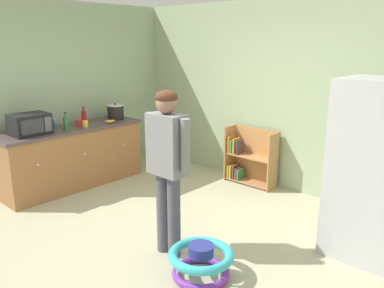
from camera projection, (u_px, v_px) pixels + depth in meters
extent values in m
plane|color=#AFAC8B|center=(162.00, 240.00, 4.24)|extent=(12.00, 12.00, 0.00)
cube|color=#9DB088|center=(279.00, 96.00, 5.56)|extent=(5.20, 0.06, 2.70)
cube|color=#98B08D|center=(84.00, 91.00, 6.19)|extent=(0.06, 2.99, 2.70)
cube|color=#976139|center=(73.00, 158.00, 5.76)|extent=(0.60, 2.08, 0.86)
cube|color=#4E4040|center=(71.00, 129.00, 5.65)|extent=(0.64, 2.12, 0.04)
sphere|color=silver|center=(38.00, 165.00, 5.03)|extent=(0.04, 0.04, 0.04)
sphere|color=silver|center=(84.00, 154.00, 5.52)|extent=(0.04, 0.04, 0.04)
sphere|color=silver|center=(123.00, 145.00, 6.02)|extent=(0.04, 0.04, 0.04)
cube|color=#B7BABF|center=(372.00, 170.00, 3.78)|extent=(0.70, 0.68, 1.78)
cylinder|color=silver|center=(329.00, 158.00, 3.88)|extent=(0.02, 0.02, 0.50)
cube|color=#333333|center=(340.00, 126.00, 3.91)|extent=(0.01, 0.67, 0.01)
cube|color=#B47B4A|center=(230.00, 152.00, 6.08)|extent=(0.02, 0.28, 0.85)
cube|color=#B47B4A|center=(273.00, 162.00, 5.57)|extent=(0.02, 0.28, 0.85)
cube|color=#B67D45|center=(255.00, 155.00, 5.92)|extent=(0.80, 0.02, 0.85)
cube|color=#B47B4A|center=(250.00, 182.00, 5.93)|extent=(0.76, 0.24, 0.02)
cube|color=#B47B4A|center=(251.00, 156.00, 5.83)|extent=(0.76, 0.24, 0.02)
cube|color=gold|center=(230.00, 171.00, 6.11)|extent=(0.02, 0.17, 0.19)
cube|color=orange|center=(231.00, 144.00, 6.00)|extent=(0.03, 0.17, 0.26)
cube|color=gold|center=(233.00, 171.00, 6.08)|extent=(0.02, 0.17, 0.20)
cube|color=#2A8E50|center=(234.00, 146.00, 5.97)|extent=(0.03, 0.17, 0.20)
cube|color=#464545|center=(236.00, 171.00, 6.04)|extent=(0.02, 0.17, 0.22)
cube|color=orange|center=(236.00, 146.00, 5.94)|extent=(0.03, 0.17, 0.24)
cube|color=red|center=(238.00, 173.00, 6.02)|extent=(0.02, 0.17, 0.18)
cube|color=#42383C|center=(240.00, 147.00, 5.90)|extent=(0.02, 0.17, 0.22)
cube|color=#28854A|center=(240.00, 174.00, 5.99)|extent=(0.03, 0.17, 0.16)
cylinder|color=#4C4B58|center=(163.00, 212.00, 3.94)|extent=(0.13, 0.13, 0.86)
cylinder|color=#4C4B58|center=(174.00, 217.00, 3.84)|extent=(0.13, 0.13, 0.86)
cube|color=slate|center=(167.00, 144.00, 3.70)|extent=(0.38, 0.22, 0.59)
cylinder|color=slate|center=(150.00, 137.00, 3.85)|extent=(0.09, 0.09, 0.50)
cylinder|color=slate|center=(185.00, 146.00, 3.54)|extent=(0.09, 0.09, 0.50)
sphere|color=#936752|center=(166.00, 103.00, 3.60)|extent=(0.21, 0.21, 0.21)
ellipsoid|color=#4A2A19|center=(166.00, 97.00, 3.59)|extent=(0.22, 0.22, 0.13)
torus|color=purple|center=(201.00, 273.00, 3.58)|extent=(0.54, 0.54, 0.07)
torus|color=#31ADB6|center=(201.00, 255.00, 3.54)|extent=(0.60, 0.60, 0.08)
cylinder|color=navy|center=(201.00, 250.00, 3.52)|extent=(0.23, 0.23, 0.10)
cylinder|color=silver|center=(220.00, 273.00, 3.41)|extent=(0.02, 0.02, 0.18)
cylinder|color=silver|center=(205.00, 252.00, 3.77)|extent=(0.02, 0.02, 0.18)
cylinder|color=silver|center=(178.00, 268.00, 3.50)|extent=(0.02, 0.02, 0.18)
cube|color=black|center=(30.00, 124.00, 5.18)|extent=(0.36, 0.48, 0.28)
cube|color=#2D2D33|center=(33.00, 127.00, 5.02)|extent=(0.01, 0.31, 0.20)
cube|color=#515156|center=(48.00, 124.00, 5.17)|extent=(0.01, 0.10, 0.20)
cylinder|color=black|center=(116.00, 112.00, 6.21)|extent=(0.26, 0.26, 0.22)
cylinder|color=silver|center=(115.00, 105.00, 6.18)|extent=(0.26, 0.26, 0.02)
sphere|color=black|center=(115.00, 104.00, 6.17)|extent=(0.03, 0.03, 0.03)
ellipsoid|color=yellow|center=(110.00, 121.00, 5.94)|extent=(0.11, 0.15, 0.04)
ellipsoid|color=gold|center=(111.00, 121.00, 5.94)|extent=(0.07, 0.16, 0.04)
ellipsoid|color=yellow|center=(111.00, 121.00, 5.93)|extent=(0.07, 0.16, 0.04)
ellipsoid|color=yellow|center=(111.00, 121.00, 5.92)|extent=(0.11, 0.15, 0.04)
cylinder|color=#33753D|center=(66.00, 123.00, 5.48)|extent=(0.07, 0.07, 0.18)
cylinder|color=#33753D|center=(65.00, 115.00, 5.45)|extent=(0.03, 0.03, 0.05)
cylinder|color=black|center=(65.00, 113.00, 5.44)|extent=(0.04, 0.04, 0.02)
cylinder|color=red|center=(84.00, 117.00, 5.94)|extent=(0.07, 0.07, 0.18)
cylinder|color=red|center=(83.00, 109.00, 5.91)|extent=(0.03, 0.03, 0.05)
cylinder|color=black|center=(83.00, 107.00, 5.91)|extent=(0.04, 0.03, 0.02)
cylinder|color=blue|center=(52.00, 124.00, 5.62)|extent=(0.08, 0.08, 0.09)
cylinder|color=yellow|center=(85.00, 124.00, 5.64)|extent=(0.08, 0.08, 0.09)
cylinder|color=red|center=(79.00, 123.00, 5.71)|extent=(0.08, 0.08, 0.09)
cylinder|color=white|center=(65.00, 124.00, 5.63)|extent=(0.08, 0.08, 0.09)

